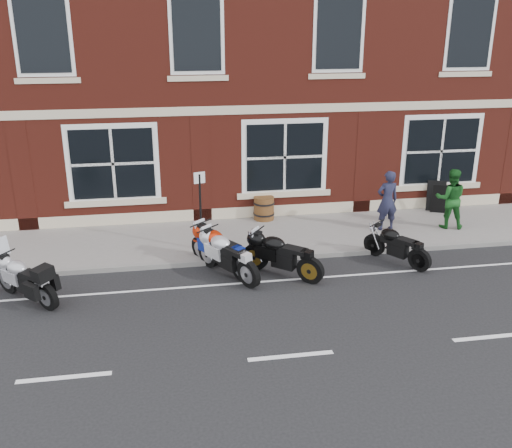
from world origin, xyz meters
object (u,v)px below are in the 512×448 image
object	(u,v)px
moto_touring_silver	(25,277)
a_board_sign	(439,197)
moto_sport_red	(221,248)
moto_naked_black	(396,244)
parking_sign	(200,205)
moto_sport_black	(281,253)
moto_sport_silver	(228,254)
pedestrian_left	(387,201)
pedestrian_right	(451,199)
barrel_planter	(264,208)

from	to	relation	value
moto_touring_silver	a_board_sign	xyz separation A→B (m)	(11.56, 3.89, 0.05)
moto_touring_silver	moto_sport_red	size ratio (longest dim) A/B	0.77
moto_naked_black	parking_sign	world-z (taller)	parking_sign
moto_sport_black	moto_sport_silver	xyz separation A→B (m)	(-1.27, 0.18, 0.01)
moto_touring_silver	pedestrian_left	size ratio (longest dim) A/B	0.89
moto_sport_black	moto_naked_black	xyz separation A→B (m)	(3.02, 0.28, -0.06)
moto_naked_black	a_board_sign	xyz separation A→B (m)	(2.77, 3.28, 0.10)
pedestrian_right	parking_sign	world-z (taller)	parking_sign
moto_naked_black	pedestrian_right	world-z (taller)	pedestrian_right
moto_touring_silver	parking_sign	distance (m)	4.54
moto_sport_silver	a_board_sign	bearing A→B (deg)	-5.59
moto_sport_red	moto_naked_black	xyz separation A→B (m)	(4.41, -0.24, -0.08)
moto_naked_black	pedestrian_left	bearing A→B (deg)	42.27
moto_sport_red	barrel_planter	world-z (taller)	moto_sport_red
moto_sport_red	a_board_sign	xyz separation A→B (m)	(7.18, 3.04, 0.01)
moto_touring_silver	pedestrian_left	world-z (taller)	pedestrian_left
moto_sport_red	moto_sport_black	world-z (taller)	moto_sport_red
moto_sport_red	moto_naked_black	size ratio (longest dim) A/B	1.18
moto_sport_silver	barrel_planter	distance (m)	3.93
moto_sport_silver	barrel_planter	xyz separation A→B (m)	(1.54, 3.62, -0.10)
moto_sport_black	moto_naked_black	size ratio (longest dim) A/B	1.00
moto_naked_black	moto_touring_silver	bearing A→B (deg)	151.17
moto_sport_black	moto_sport_silver	size ratio (longest dim) A/B	0.87
parking_sign	a_board_sign	bearing A→B (deg)	-2.18
moto_sport_black	parking_sign	size ratio (longest dim) A/B	0.82
a_board_sign	parking_sign	world-z (taller)	parking_sign
moto_sport_red	barrel_planter	xyz separation A→B (m)	(1.66, 3.27, -0.12)
pedestrian_left	moto_sport_black	bearing A→B (deg)	29.54
moto_sport_silver	pedestrian_left	size ratio (longest dim) A/B	1.13
moto_touring_silver	moto_sport_red	bearing A→B (deg)	-34.17
pedestrian_left	pedestrian_right	xyz separation A→B (m)	(1.87, -0.12, 0.00)
barrel_planter	pedestrian_left	bearing A→B (deg)	-24.16
barrel_planter	a_board_sign	bearing A→B (deg)	-2.41
moto_sport_silver	parking_sign	distance (m)	1.77
moto_sport_black	barrel_planter	size ratio (longest dim) A/B	2.42
pedestrian_left	moto_naked_black	bearing A→B (deg)	71.51
moto_sport_black	moto_touring_silver	bearing A→B (deg)	135.36
moto_touring_silver	parking_sign	xyz separation A→B (m)	(3.99, 2.02, 0.78)
pedestrian_left	parking_sign	size ratio (longest dim) A/B	0.83
barrel_planter	parking_sign	bearing A→B (deg)	-134.33
moto_sport_black	barrel_planter	world-z (taller)	moto_sport_black
moto_sport_silver	parking_sign	world-z (taller)	parking_sign
moto_sport_red	moto_sport_silver	xyz separation A→B (m)	(0.12, -0.34, -0.02)
moto_touring_silver	moto_sport_red	xyz separation A→B (m)	(4.38, 0.85, 0.04)
moto_naked_black	moto_sport_silver	bearing A→B (deg)	148.59
pedestrian_right	parking_sign	bearing A→B (deg)	21.76
moto_sport_silver	parking_sign	size ratio (longest dim) A/B	0.94
a_board_sign	parking_sign	xyz separation A→B (m)	(-7.57, -1.87, 0.73)
pedestrian_right	a_board_sign	size ratio (longest dim) A/B	1.81
moto_sport_red	pedestrian_left	distance (m)	5.29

